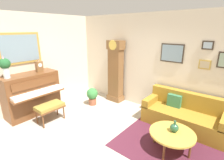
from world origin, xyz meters
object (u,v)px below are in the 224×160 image
Objects in this scene: couch at (184,115)px; mantel_clock at (39,66)px; grandfather_clock at (116,73)px; coffee_table at (172,134)px; piano at (32,94)px; green_jug at (174,128)px; potted_plant at (92,95)px; piano_bench at (50,107)px; flower_vase at (5,66)px.

couch is 4.10m from mantel_clock.
grandfather_clock reaches higher than mantel_clock.
coffee_table is (0.09, -1.06, 0.07)m from couch.
coffee_table is (3.66, 0.98, -0.22)m from piano.
potted_plant is (-2.77, 0.45, -0.17)m from green_jug.
green_jug reaches higher than piano_bench.
mantel_clock is (-3.57, -1.73, 1.04)m from couch.
couch is (2.79, 1.98, -0.09)m from piano_bench.
potted_plant is at bearing -115.39° from grandfather_clock.
grandfather_clock reaches higher than piano_bench.
flower_vase is at bearing -90.03° from mantel_clock.
grandfather_clock is at bearing 65.50° from flower_vase.
piano reaches higher than couch.
mantel_clock is (0.00, 0.31, 0.76)m from piano.
piano_bench is at bearing -102.43° from grandfather_clock.
mantel_clock reaches higher than potted_plant.
coffee_table is 1.57× the size of potted_plant.
couch is 4.56m from flower_vase.
mantel_clock reaches higher than piano.
mantel_clock is 3.84m from green_jug.
flower_vase is at bearing -142.76° from piano_bench.
coffee_table is at bearing 10.34° from mantel_clock.
grandfather_clock is at bearing 60.45° from piano.
mantel_clock is 0.68× the size of potted_plant.
piano reaches higher than green_jug.
potted_plant is (-2.76, 0.50, -0.06)m from coffee_table.
coffee_table is 3.67× the size of green_jug.
green_jug is (0.01, 0.05, 0.12)m from coffee_table.
coffee_table is 0.13m from green_jug.
piano is 3.80m from coffee_table.
grandfather_clock reaches higher than flower_vase.
piano_bench is 1.84× the size of mantel_clock.
mantel_clock is 0.86m from flower_vase.
grandfather_clock is (1.26, 2.22, 0.37)m from piano.
grandfather_clock reaches higher than coffee_table.
coffee_table is 3.85m from mantel_clock.
piano_bench is 0.80× the size of coffee_table.
potted_plant reaches higher than coffee_table.
flower_vase is at bearing -157.51° from coffee_table.
piano reaches higher than potted_plant.
mantel_clock is (-0.78, 0.25, 0.95)m from piano_bench.
piano reaches higher than coffee_table.
coffee_table is at bearing 17.76° from piano_bench.
mantel_clock is (-1.26, -1.91, 0.39)m from grandfather_clock.
mantel_clock is at bearing 161.92° from piano_bench.
coffee_table is at bearing -27.39° from grandfather_clock.
piano_bench is 1.25× the size of potted_plant.
piano_bench is at bearing 37.24° from flower_vase.
green_jug is (0.10, -1.01, 0.18)m from couch.
piano is 2.06× the size of piano_bench.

